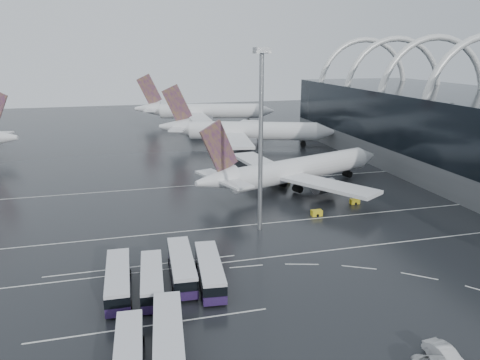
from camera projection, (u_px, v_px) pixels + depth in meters
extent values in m
plane|color=black|center=(294.00, 249.00, 75.22)|extent=(420.00, 420.00, 0.00)
torus|color=white|center=(432.00, 98.00, 128.37)|extent=(33.80, 1.80, 33.80)
torus|color=white|center=(393.00, 92.00, 146.05)|extent=(33.80, 1.80, 33.80)
torus|color=white|center=(363.00, 87.00, 163.72)|extent=(33.80, 1.80, 33.80)
cube|color=silver|center=(299.00, 254.00, 73.36)|extent=(120.00, 0.25, 0.01)
cube|color=silver|center=(271.00, 223.00, 86.38)|extent=(120.00, 0.25, 0.01)
cube|color=silver|center=(234.00, 182.00, 112.43)|extent=(120.00, 0.25, 0.01)
cube|color=silver|center=(151.00, 325.00, 54.41)|extent=(28.00, 0.25, 0.01)
cube|color=silver|center=(143.00, 266.00, 69.29)|extent=(28.00, 0.25, 0.01)
cylinder|color=white|center=(302.00, 168.00, 107.12)|extent=(37.15, 17.60, 5.22)
cone|color=white|center=(365.00, 156.00, 118.87)|extent=(6.85, 6.74, 5.22)
cone|color=white|center=(216.00, 180.00, 94.15)|extent=(10.24, 7.95, 5.22)
cube|color=#4B196B|center=(219.00, 147.00, 92.84)|extent=(8.35, 3.43, 11.07)
cube|color=white|center=(223.00, 179.00, 95.14)|extent=(9.28, 16.62, 0.45)
cube|color=white|center=(326.00, 184.00, 96.38)|extent=(17.19, 22.46, 0.72)
cube|color=white|center=(260.00, 163.00, 114.22)|extent=(9.27, 23.15, 0.72)
cylinder|color=slate|center=(324.00, 186.00, 100.80)|extent=(5.69, 4.55, 3.06)
cylinder|color=slate|center=(277.00, 171.00, 113.64)|extent=(5.69, 4.55, 3.06)
cube|color=black|center=(290.00, 186.00, 106.13)|extent=(12.11, 9.07, 1.98)
cylinder|color=white|center=(253.00, 131.00, 152.36)|extent=(40.83, 19.22, 5.93)
cone|color=white|center=(326.00, 132.00, 150.59)|extent=(7.75, 7.62, 5.93)
cone|color=white|center=(175.00, 127.00, 154.00)|extent=(11.60, 8.97, 5.93)
cube|color=#4B196B|center=(177.00, 104.00, 151.87)|extent=(9.49, 3.83, 12.56)
cube|color=white|center=(181.00, 127.00, 153.85)|extent=(10.42, 18.87, 0.51)
cube|color=white|center=(237.00, 140.00, 140.58)|extent=(10.35, 26.24, 0.82)
cube|color=white|center=(243.00, 126.00, 165.08)|extent=(19.39, 25.54, 0.82)
cylinder|color=slate|center=(248.00, 144.00, 144.28)|extent=(6.45, 5.14, 3.47)
cylinder|color=slate|center=(251.00, 133.00, 161.92)|extent=(6.45, 5.14, 3.47)
cube|color=black|center=(240.00, 143.00, 153.77)|extent=(13.73, 10.23, 2.25)
cylinder|color=white|center=(210.00, 111.00, 198.47)|extent=(41.91, 15.86, 6.21)
cone|color=white|center=(266.00, 111.00, 198.96)|extent=(7.71, 7.55, 6.21)
cone|color=white|center=(148.00, 109.00, 197.65)|extent=(11.87, 8.56, 6.21)
cube|color=#4B196B|center=(149.00, 90.00, 195.52)|extent=(10.17, 3.06, 13.16)
cube|color=white|center=(153.00, 109.00, 197.70)|extent=(9.23, 19.86, 0.54)
cube|color=white|center=(197.00, 117.00, 185.68)|extent=(8.27, 26.97, 0.86)
cube|color=white|center=(201.00, 109.00, 211.44)|extent=(18.34, 27.37, 0.86)
cylinder|color=slate|center=(206.00, 120.00, 189.88)|extent=(6.58, 4.93, 3.64)
cylinder|color=slate|center=(208.00, 114.00, 208.42)|extent=(6.58, 4.93, 3.64)
cube|color=black|center=(200.00, 121.00, 199.55)|extent=(14.10, 9.69, 2.36)
cube|color=#26133E|center=(119.00, 286.00, 61.48)|extent=(3.37, 13.57, 1.14)
cube|color=black|center=(118.00, 278.00, 61.15)|extent=(3.42, 13.30, 1.35)
cube|color=silver|center=(118.00, 271.00, 60.90)|extent=(3.37, 13.57, 0.47)
cylinder|color=black|center=(131.00, 304.00, 57.87)|extent=(0.39, 1.05, 1.04)
cylinder|color=black|center=(106.00, 307.00, 57.23)|extent=(0.39, 1.05, 1.04)
cylinder|color=black|center=(130.00, 273.00, 65.96)|extent=(0.39, 1.05, 1.04)
cylinder|color=black|center=(109.00, 275.00, 65.32)|extent=(0.39, 1.05, 1.04)
cube|color=#26133E|center=(152.00, 285.00, 61.88)|extent=(3.67, 12.76, 1.07)
cube|color=black|center=(152.00, 277.00, 61.56)|extent=(3.71, 12.51, 1.26)
cube|color=silver|center=(152.00, 271.00, 61.33)|extent=(3.67, 12.76, 0.44)
cylinder|color=black|center=(164.00, 302.00, 58.42)|extent=(0.41, 0.99, 0.97)
cylinder|color=black|center=(142.00, 304.00, 57.93)|extent=(0.41, 0.99, 0.97)
cylinder|color=black|center=(162.00, 273.00, 66.04)|extent=(0.41, 0.99, 0.97)
cylinder|color=black|center=(142.00, 275.00, 65.55)|extent=(0.41, 0.99, 0.97)
cube|color=#26133E|center=(182.00, 272.00, 65.36)|extent=(3.79, 13.93, 1.17)
cube|color=black|center=(182.00, 264.00, 65.02)|extent=(3.84, 13.65, 1.38)
cube|color=silver|center=(181.00, 257.00, 64.77)|extent=(3.79, 13.93, 0.48)
cylinder|color=black|center=(196.00, 289.00, 61.62)|extent=(0.43, 1.08, 1.06)
cylinder|color=black|center=(174.00, 291.00, 61.03)|extent=(0.43, 1.08, 1.06)
cylinder|color=black|center=(189.00, 260.00, 69.93)|extent=(0.43, 1.08, 1.06)
cylinder|color=black|center=(169.00, 262.00, 69.34)|extent=(0.43, 1.08, 1.06)
cube|color=#26133E|center=(210.00, 276.00, 64.10)|extent=(4.23, 13.68, 1.14)
cube|color=black|center=(210.00, 268.00, 63.76)|extent=(4.26, 13.42, 1.35)
cube|color=silver|center=(210.00, 262.00, 63.51)|extent=(4.23, 13.68, 0.47)
cylinder|color=black|center=(225.00, 294.00, 60.35)|extent=(0.46, 1.06, 1.04)
cylinder|color=black|center=(202.00, 296.00, 59.89)|extent=(0.46, 1.06, 1.04)
cylinder|color=black|center=(217.00, 265.00, 68.53)|extent=(0.46, 1.06, 1.04)
cylinder|color=black|center=(197.00, 266.00, 68.07)|extent=(0.46, 1.06, 1.04)
cube|color=black|center=(129.00, 352.00, 46.41)|extent=(3.49, 12.18, 1.23)
cube|color=silver|center=(128.00, 345.00, 46.19)|extent=(3.45, 12.42, 0.43)
cylinder|color=black|center=(143.00, 341.00, 50.78)|extent=(0.38, 0.96, 0.94)
cylinder|color=black|center=(118.00, 344.00, 50.28)|extent=(0.38, 0.96, 0.94)
cube|color=#26133E|center=(169.00, 345.00, 49.33)|extent=(4.31, 13.88, 1.16)
cube|color=black|center=(168.00, 334.00, 48.99)|extent=(4.34, 13.62, 1.37)
cube|color=silver|center=(168.00, 327.00, 48.74)|extent=(4.31, 13.88, 0.47)
cylinder|color=black|center=(181.00, 324.00, 53.83)|extent=(0.46, 1.08, 1.05)
cylinder|color=black|center=(155.00, 326.00, 53.36)|extent=(0.46, 1.08, 1.05)
imported|color=#BEBEBE|center=(446.00, 355.00, 47.75)|extent=(2.23, 5.27, 1.69)
cylinder|color=gray|center=(261.00, 145.00, 79.29)|extent=(0.76, 0.76, 30.51)
cube|color=gray|center=(262.00, 50.00, 75.06)|extent=(2.40, 2.40, 0.87)
cube|color=white|center=(262.00, 52.00, 75.15)|extent=(2.18, 2.18, 0.44)
cube|color=gold|center=(355.00, 201.00, 96.90)|extent=(1.88, 1.11, 1.03)
cube|color=slate|center=(335.00, 184.00, 108.60)|extent=(2.51, 1.48, 1.37)
cube|color=gold|center=(317.00, 213.00, 89.98)|extent=(2.06, 1.22, 1.12)
cube|color=gold|center=(286.00, 180.00, 112.19)|extent=(1.91, 1.13, 1.04)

